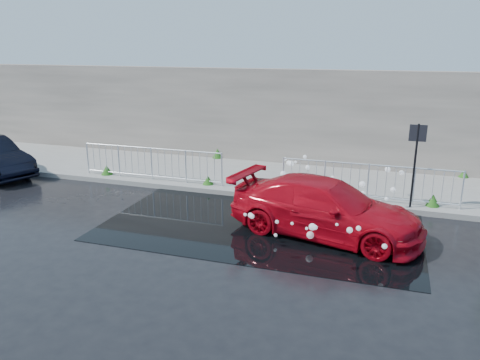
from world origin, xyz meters
name	(u,v)px	position (x,y,z in m)	size (l,w,h in m)	color
ground	(232,235)	(0.00, 0.00, 0.00)	(90.00, 90.00, 0.00)	black
pavement	(279,179)	(0.00, 5.00, 0.07)	(30.00, 4.00, 0.15)	slate
curb	(264,196)	(0.00, 3.00, 0.08)	(30.00, 0.25, 0.16)	slate
retaining_wall	(294,117)	(0.00, 7.20, 1.90)	(30.00, 0.60, 3.50)	#655D55
puddle	(262,223)	(0.50, 1.00, 0.01)	(8.00, 5.00, 0.01)	black
sign_post	(416,152)	(4.20, 3.10, 1.72)	(0.45, 0.06, 2.50)	black
railing_left	(152,162)	(-4.00, 3.35, 0.74)	(5.05, 0.05, 1.10)	silver
railing_right	(368,181)	(3.00, 3.35, 0.74)	(5.05, 0.05, 1.10)	silver
weeds	(270,175)	(-0.21, 4.46, 0.33)	(12.17, 3.93, 0.42)	#194A13
water_spray	(324,193)	(1.94, 1.92, 0.69)	(3.70, 5.58, 1.04)	white
red_car	(325,208)	(2.15, 0.77, 0.69)	(1.93, 4.74, 1.38)	#AA0613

